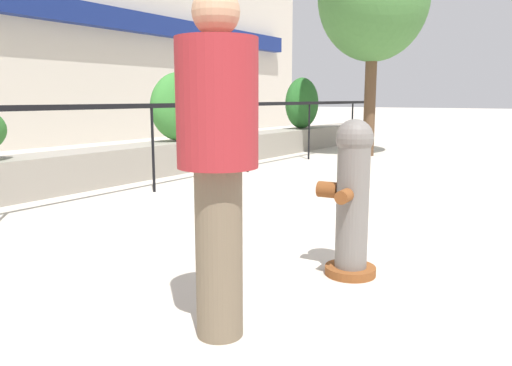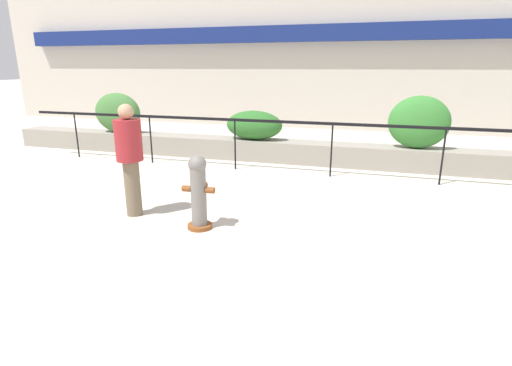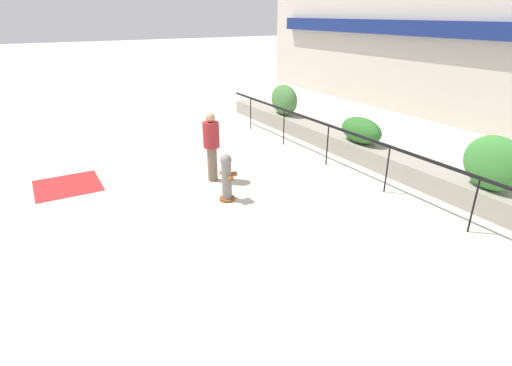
{
  "view_description": "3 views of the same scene",
  "coord_description": "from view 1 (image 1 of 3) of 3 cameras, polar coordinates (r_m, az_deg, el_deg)",
  "views": [
    {
      "loc": [
        -4.59,
        0.18,
        1.22
      ],
      "look_at": [
        -0.73,
        2.79,
        0.42
      ],
      "focal_mm": 35.0,
      "sensor_mm": 36.0,
      "label": 1
    },
    {
      "loc": [
        0.88,
        -3.4,
        2.26
      ],
      "look_at": [
        -0.75,
        1.93,
        0.62
      ],
      "focal_mm": 28.0,
      "sensor_mm": 36.0,
      "label": 2
    },
    {
      "loc": [
        5.92,
        -2.01,
        3.9
      ],
      "look_at": [
        -0.98,
        1.97,
        0.49
      ],
      "focal_mm": 28.0,
      "sensor_mm": 36.0,
      "label": 3
    }
  ],
  "objects": [
    {
      "name": "fire_hydrant",
      "position": [
        3.46,
        10.92,
        -1.58
      ],
      "size": [
        0.48,
        0.44,
        1.08
      ],
      "color": "brown",
      "rests_on": "ground"
    },
    {
      "name": "pedestrian",
      "position": [
        2.45,
        -4.41,
        4.28
      ],
      "size": [
        0.55,
        0.55,
        1.73
      ],
      "color": "brown",
      "rests_on": "ground"
    },
    {
      "name": "fence_railing_segment",
      "position": [
        6.59,
        -11.83,
        7.74
      ],
      "size": [
        15.0,
        0.05,
        1.15
      ],
      "color": "black",
      "rests_on": "ground"
    },
    {
      "name": "hedge_bush_2",
      "position": [
        8.6,
        -8.62,
        8.63
      ],
      "size": [
        1.3,
        0.58,
        1.15
      ],
      "primitive_type": "ellipsoid",
      "color": "#387F33",
      "rests_on": "planter_wall_low"
    },
    {
      "name": "hedge_bush_3",
      "position": [
        12.07,
        5.3,
        9.08
      ],
      "size": [
        1.22,
        0.6,
        1.2
      ],
      "primitive_type": "ellipsoid",
      "color": "#235B23",
      "rests_on": "planter_wall_low"
    },
    {
      "name": "planter_wall_low",
      "position": [
        7.47,
        -17.53,
        1.79
      ],
      "size": [
        18.0,
        0.7,
        0.5
      ],
      "primitive_type": "cube",
      "color": "gray",
      "rests_on": "ground"
    }
  ]
}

